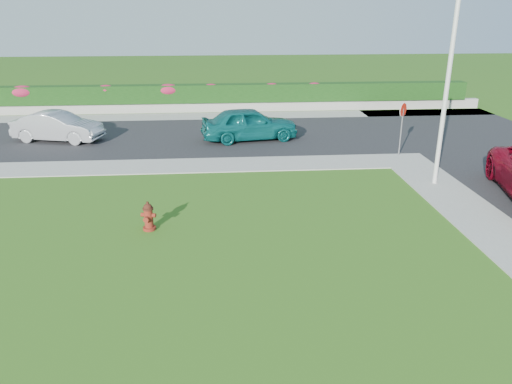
{
  "coord_description": "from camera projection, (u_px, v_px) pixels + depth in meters",
  "views": [
    {
      "loc": [
        -1.1,
        -11.07,
        6.24
      ],
      "look_at": [
        0.04,
        3.25,
        0.9
      ],
      "focal_mm": 35.0,
      "sensor_mm": 36.0,
      "label": 1
    }
  ],
  "objects": [
    {
      "name": "retaining_wall",
      "position": [
        218.0,
        107.0,
        31.58
      ],
      "size": [
        34.0,
        0.4,
        0.6
      ],
      "primitive_type": "cube",
      "color": "gray",
      "rests_on": "ground"
    },
    {
      "name": "flower_clump_e",
      "position": [
        272.0,
        87.0,
        31.42
      ],
      "size": [
        1.06,
        0.68,
        0.53
      ],
      "primitive_type": "ellipsoid",
      "color": "#B51F42",
      "rests_on": "hedge"
    },
    {
      "name": "flower_clump_c",
      "position": [
        169.0,
        90.0,
        30.96
      ],
      "size": [
        1.43,
        0.92,
        0.72
      ],
      "primitive_type": "ellipsoid",
      "color": "#B51F42",
      "rests_on": "hedge"
    },
    {
      "name": "sidewalk_beyond",
      "position": [
        218.0,
        116.0,
        30.27
      ],
      "size": [
        34.0,
        2.0,
        0.04
      ],
      "primitive_type": "cube",
      "color": "gray",
      "rests_on": "ground"
    },
    {
      "name": "ground",
      "position": [
        265.0,
        270.0,
        12.6
      ],
      "size": [
        120.0,
        120.0,
        0.0
      ],
      "primitive_type": "plane",
      "color": "black",
      "rests_on": "ground"
    },
    {
      "name": "curb_corner",
      "position": [
        406.0,
        160.0,
        21.53
      ],
      "size": [
        2.0,
        2.0,
        0.04
      ],
      "primitive_type": "cube",
      "color": "gray",
      "rests_on": "ground"
    },
    {
      "name": "fire_hydrant",
      "position": [
        148.0,
        217.0,
        14.74
      ],
      "size": [
        0.47,
        0.44,
        0.89
      ],
      "rotation": [
        0.0,
        0.0,
        -0.24
      ],
      "color": "#59130E",
      "rests_on": "ground"
    },
    {
      "name": "stop_sign",
      "position": [
        403.0,
        117.0,
        21.69
      ],
      "size": [
        0.48,
        0.47,
        2.39
      ],
      "rotation": [
        0.0,
        0.0,
        0.38
      ],
      "color": "slate",
      "rests_on": "ground"
    },
    {
      "name": "hedge",
      "position": [
        218.0,
        93.0,
        31.38
      ],
      "size": [
        32.0,
        0.9,
        1.1
      ],
      "primitive_type": "cube",
      "color": "black",
      "rests_on": "retaining_wall"
    },
    {
      "name": "flower_clump_a",
      "position": [
        23.0,
        92.0,
        30.31
      ],
      "size": [
        1.51,
        0.97,
        0.76
      ],
      "primitive_type": "ellipsoid",
      "color": "#B51F42",
      "rests_on": "hedge"
    },
    {
      "name": "flower_clump_d",
      "position": [
        211.0,
        88.0,
        31.13
      ],
      "size": [
        1.01,
        0.65,
        0.5
      ],
      "primitive_type": "ellipsoid",
      "color": "#B51F42",
      "rests_on": "hedge"
    },
    {
      "name": "sidewalk_far",
      "position": [
        99.0,
        168.0,
        20.56
      ],
      "size": [
        24.0,
        2.0,
        0.04
      ],
      "primitive_type": "cube",
      "color": "gray",
      "rests_on": "ground"
    },
    {
      "name": "flower_clump_b",
      "position": [
        106.0,
        89.0,
        30.66
      ],
      "size": [
        1.12,
        0.72,
        0.56
      ],
      "primitive_type": "ellipsoid",
      "color": "#B51F42",
      "rests_on": "hedge"
    },
    {
      "name": "street_far",
      "position": [
        140.0,
        138.0,
        25.3
      ],
      "size": [
        26.0,
        8.0,
        0.04
      ],
      "primitive_type": "cube",
      "color": "black",
      "rests_on": "ground"
    },
    {
      "name": "utility_pole",
      "position": [
        446.0,
        94.0,
        17.57
      ],
      "size": [
        0.16,
        0.16,
        6.7
      ],
      "primitive_type": "cylinder",
      "color": "silver",
      "rests_on": "ground"
    },
    {
      "name": "sedan_silver",
      "position": [
        58.0,
        127.0,
        24.38
      ],
      "size": [
        4.57,
        2.55,
        1.43
      ],
      "primitive_type": "imported",
      "rotation": [
        0.0,
        0.0,
        1.32
      ],
      "color": "#9FA2A7",
      "rests_on": "street_far"
    },
    {
      "name": "flower_clump_f",
      "position": [
        314.0,
        87.0,
        31.62
      ],
      "size": [
        1.09,
        0.7,
        0.55
      ],
      "primitive_type": "ellipsoid",
      "color": "#B51F42",
      "rests_on": "hedge"
    },
    {
      "name": "sedan_teal",
      "position": [
        249.0,
        124.0,
        24.55
      ],
      "size": [
        4.97,
        2.65,
        1.61
      ],
      "primitive_type": "imported",
      "rotation": [
        0.0,
        0.0,
        1.74
      ],
      "color": "#0B5959",
      "rests_on": "street_far"
    }
  ]
}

